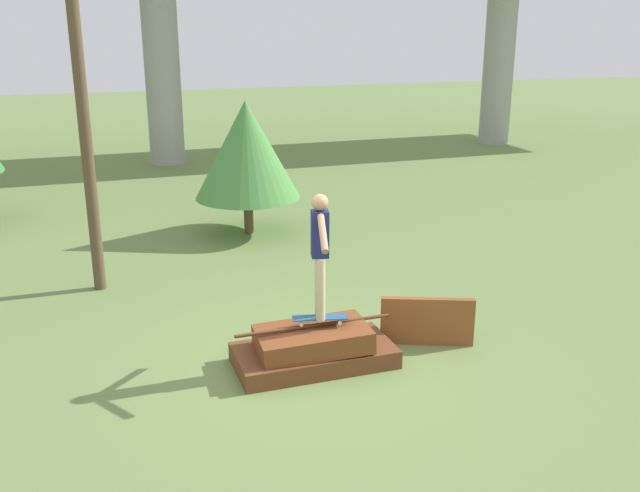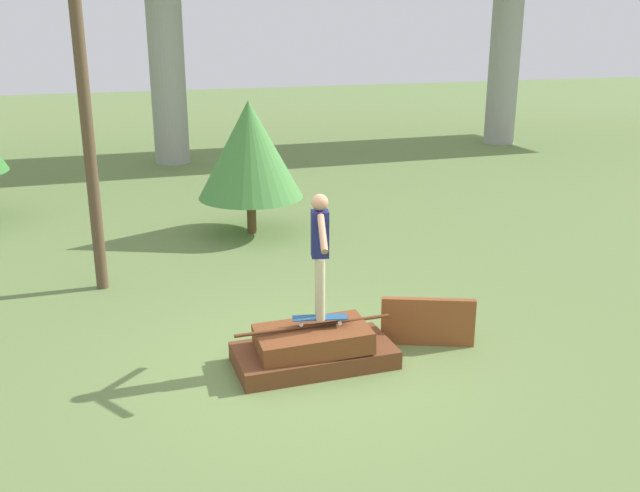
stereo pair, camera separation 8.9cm
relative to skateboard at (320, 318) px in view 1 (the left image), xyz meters
name	(u,v)px [view 1 (the left image)]	position (x,y,z in m)	size (l,w,h in m)	color
ground_plane	(314,364)	(-0.08, 0.00, -0.66)	(80.00, 80.00, 0.00)	olive
scrap_pile	(314,349)	(-0.10, -0.01, -0.43)	(2.15, 1.05, 0.59)	brown
scrap_plank_loose	(427,321)	(1.64, 0.08, -0.31)	(1.26, 0.60, 0.70)	brown
skateboard	(320,318)	(0.00, 0.00, 0.00)	(0.75, 0.35, 0.09)	#23517F
skater	(320,247)	(0.00, 0.00, 0.99)	(0.37, 1.26, 1.67)	#C6B78E
utility_pole	(82,102)	(-2.68, 3.90, 2.51)	(1.30, 0.20, 6.10)	brown
tree_behind_left	(247,150)	(0.54, 6.33, 1.17)	(2.23, 2.23, 2.86)	brown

